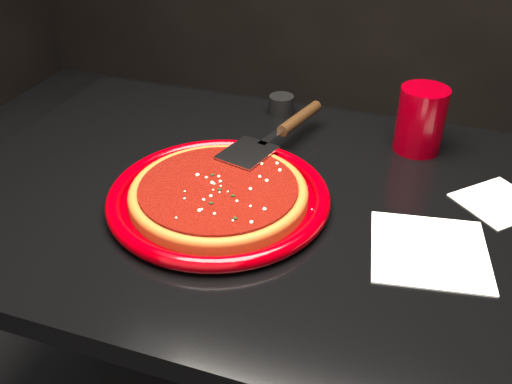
# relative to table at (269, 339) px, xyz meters

# --- Properties ---
(table) EXTENTS (1.20, 0.80, 0.75)m
(table) POSITION_rel_table_xyz_m (0.00, 0.00, 0.00)
(table) COLOR black
(table) RESTS_ON floor
(plate) EXTENTS (0.52, 0.52, 0.03)m
(plate) POSITION_rel_table_xyz_m (-0.08, -0.05, 0.39)
(plate) COLOR #740004
(plate) RESTS_ON table
(pizza_crust) EXTENTS (0.42, 0.42, 0.02)m
(pizza_crust) POSITION_rel_table_xyz_m (-0.08, -0.05, 0.39)
(pizza_crust) COLOR brown
(pizza_crust) RESTS_ON plate
(pizza_crust_rim) EXTENTS (0.42, 0.42, 0.02)m
(pizza_crust_rim) POSITION_rel_table_xyz_m (-0.08, -0.05, 0.40)
(pizza_crust_rim) COLOR brown
(pizza_crust_rim) RESTS_ON plate
(pizza_sauce) EXTENTS (0.37, 0.37, 0.01)m
(pizza_sauce) POSITION_rel_table_xyz_m (-0.08, -0.05, 0.41)
(pizza_sauce) COLOR #6A0E07
(pizza_sauce) RESTS_ON plate
(parmesan_dusting) EXTENTS (0.27, 0.27, 0.01)m
(parmesan_dusting) POSITION_rel_table_xyz_m (-0.08, -0.05, 0.42)
(parmesan_dusting) COLOR beige
(parmesan_dusting) RESTS_ON plate
(basil_flecks) EXTENTS (0.25, 0.25, 0.00)m
(basil_flecks) POSITION_rel_table_xyz_m (-0.08, -0.05, 0.41)
(basil_flecks) COLOR black
(basil_flecks) RESTS_ON plate
(pizza_server) EXTENTS (0.19, 0.37, 0.03)m
(pizza_server) POSITION_rel_table_xyz_m (-0.04, 0.16, 0.42)
(pizza_server) COLOR #B3B6BB
(pizza_server) RESTS_ON plate
(cup) EXTENTS (0.11, 0.11, 0.14)m
(cup) POSITION_rel_table_xyz_m (0.23, 0.27, 0.44)
(cup) COLOR #82000A
(cup) RESTS_ON table
(napkin_a) EXTENTS (0.21, 0.21, 0.00)m
(napkin_a) POSITION_rel_table_xyz_m (0.29, -0.07, 0.38)
(napkin_a) COLOR white
(napkin_a) RESTS_ON table
(napkin_b) EXTENTS (0.18, 0.18, 0.00)m
(napkin_b) POSITION_rel_table_xyz_m (0.39, 0.12, 0.38)
(napkin_b) COLOR white
(napkin_b) RESTS_ON table
(ramekin) EXTENTS (0.07, 0.07, 0.04)m
(ramekin) POSITION_rel_table_xyz_m (-0.09, 0.34, 0.40)
(ramekin) COLOR black
(ramekin) RESTS_ON table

